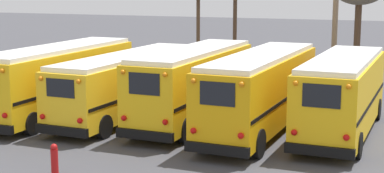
% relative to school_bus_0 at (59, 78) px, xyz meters
% --- Properties ---
extents(ground_plane, '(160.00, 160.00, 0.00)m').
position_rel_school_bus_0_xyz_m(ground_plane, '(6.49, 0.40, -1.77)').
color(ground_plane, '#424247').
extents(school_bus_0, '(2.57, 10.30, 3.27)m').
position_rel_school_bus_0_xyz_m(school_bus_0, '(0.00, 0.00, 0.00)').
color(school_bus_0, yellow).
rests_on(school_bus_0, ground).
extents(school_bus_1, '(2.78, 10.93, 2.94)m').
position_rel_school_bus_0_xyz_m(school_bus_1, '(3.24, 0.96, -0.16)').
color(school_bus_1, yellow).
rests_on(school_bus_1, ground).
extents(school_bus_2, '(2.59, 9.85, 3.32)m').
position_rel_school_bus_0_xyz_m(school_bus_2, '(6.49, 0.95, 0.03)').
color(school_bus_2, yellow).
rests_on(school_bus_2, ground).
extents(school_bus_3, '(2.69, 10.54, 3.30)m').
position_rel_school_bus_0_xyz_m(school_bus_3, '(9.73, 0.44, 0.03)').
color(school_bus_3, '#E5A00C').
rests_on(school_bus_3, ground).
extents(school_bus_4, '(2.66, 9.47, 3.23)m').
position_rel_school_bus_0_xyz_m(school_bus_4, '(12.97, 1.16, -0.02)').
color(school_bus_4, yellow).
rests_on(school_bus_4, ground).
extents(utility_pole, '(1.80, 0.31, 9.14)m').
position_rel_school_bus_0_xyz_m(utility_pole, '(11.28, 10.11, 2.93)').
color(utility_pole, '#75604C').
rests_on(utility_pole, ground).
extents(fire_hydrant, '(0.24, 0.24, 1.03)m').
position_rel_school_bus_0_xyz_m(fire_hydrant, '(4.99, -7.67, -1.25)').
color(fire_hydrant, '#B21414').
rests_on(fire_hydrant, ground).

